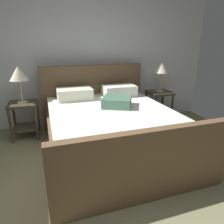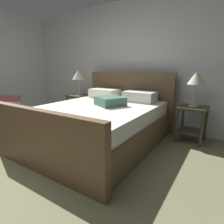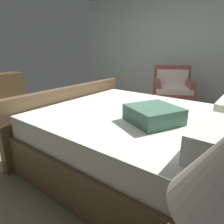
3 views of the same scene
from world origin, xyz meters
The scene contains 7 objects.
ground_plane centered at (0.00, 0.00, -0.01)m, with size 5.37×5.21×0.02m, color #767451.
wall_back centered at (0.00, 2.66, 1.28)m, with size 5.49×0.12×2.57m, color silver.
bed centered at (0.43, 1.37, 0.34)m, with size 1.95×2.35×1.13m.
nightstand_right centered at (1.68, 2.26, 0.40)m, with size 0.44×0.44×0.60m.
table_lamp_right centered at (1.68, 2.26, 1.06)m, with size 0.28×0.28×0.58m.
nightstand_left centered at (-0.81, 2.15, 0.40)m, with size 0.44×0.44×0.60m.
table_lamp_left centered at (-0.81, 2.15, 1.05)m, with size 0.28×0.28×0.58m.
Camera 2 is at (2.26, -0.89, 1.21)m, focal length 29.27 mm.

